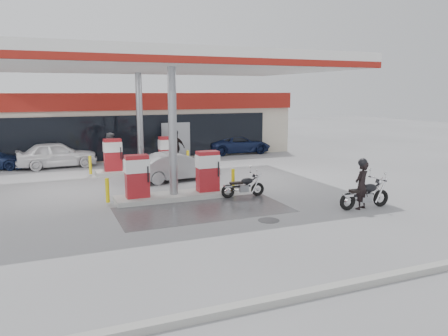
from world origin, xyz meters
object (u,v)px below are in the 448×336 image
object	(u,v)px
pump_island_near	(174,180)
main_motorcycle	(365,195)
parked_motorcycle	(244,187)
biker_walking	(176,147)
biker_main	(362,185)
parked_car_right	(238,144)
hatchback_silver	(177,166)
attendant	(111,152)
pump_island_far	(141,159)
sedan_white	(57,154)

from	to	relation	value
pump_island_near	main_motorcycle	size ratio (longest dim) A/B	2.49
parked_motorcycle	biker_walking	xyz separation A→B (m)	(-0.13, 9.00, 0.50)
main_motorcycle	biker_main	size ratio (longest dim) A/B	1.21
parked_car_right	hatchback_silver	bearing A→B (deg)	139.90
hatchback_silver	parked_car_right	distance (m)	9.53
main_motorcycle	attendant	bearing A→B (deg)	124.59
main_motorcycle	biker_walking	xyz separation A→B (m)	(-3.38, 12.20, 0.44)
parked_car_right	parked_motorcycle	bearing A→B (deg)	158.32
biker_main	pump_island_near	bearing A→B (deg)	-57.40
pump_island_far	sedan_white	xyz separation A→B (m)	(-3.91, 3.20, 0.00)
attendant	hatchback_silver	size ratio (longest dim) A/B	0.50
attendant	pump_island_far	bearing A→B (deg)	-121.48
sedan_white	parked_car_right	size ratio (longest dim) A/B	0.96
pump_island_far	biker_walking	bearing A→B (deg)	41.65
biker_main	biker_walking	distance (m)	12.61
hatchback_silver	parked_car_right	world-z (taller)	hatchback_silver
biker_main	main_motorcycle	bearing A→B (deg)	157.55
pump_island_near	hatchback_silver	world-z (taller)	pump_island_near
biker_main	hatchback_silver	xyz separation A→B (m)	(-4.55, 7.34, -0.20)
parked_motorcycle	sedan_white	size ratio (longest dim) A/B	0.43
biker_main	sedan_white	world-z (taller)	biker_main
main_motorcycle	parked_car_right	distance (m)	14.53
attendant	biker_walking	size ratio (longest dim) A/B	1.11
pump_island_far	biker_walking	xyz separation A→B (m)	(2.47, 2.20, 0.20)
pump_island_far	attendant	size ratio (longest dim) A/B	2.57
biker_main	pump_island_far	bearing A→B (deg)	-82.66
main_motorcycle	attendant	distance (m)	13.15
hatchback_silver	pump_island_far	bearing A→B (deg)	14.81
main_motorcycle	hatchback_silver	size ratio (longest dim) A/B	0.52
sedan_white	hatchback_silver	xyz separation A→B (m)	(5.02, -5.86, -0.06)
attendant	biker_walking	bearing A→B (deg)	-67.11
attendant	hatchback_silver	xyz separation A→B (m)	(2.45, -3.66, -0.35)
hatchback_silver	parked_motorcycle	bearing A→B (deg)	-168.09
sedan_white	biker_walking	distance (m)	6.46
hatchback_silver	pump_island_near	bearing A→B (deg)	153.67
main_motorcycle	pump_island_near	bearing A→B (deg)	147.11
parked_car_right	biker_walking	world-z (taller)	biker_walking
main_motorcycle	hatchback_silver	world-z (taller)	hatchback_silver
pump_island_near	parked_car_right	size ratio (longest dim) A/B	1.18
sedan_white	attendant	size ratio (longest dim) A/B	2.08
sedan_white	hatchback_silver	bearing A→B (deg)	-142.92
pump_island_far	main_motorcycle	xyz separation A→B (m)	(5.86, -10.00, -0.24)
biker_main	attendant	distance (m)	13.03
sedan_white	pump_island_far	bearing A→B (deg)	-132.81
pump_island_far	main_motorcycle	bearing A→B (deg)	-59.63
biker_main	hatchback_silver	size ratio (longest dim) A/B	0.43
parked_car_right	biker_main	bearing A→B (deg)	174.59
hatchback_silver	main_motorcycle	bearing A→B (deg)	-155.00
sedan_white	biker_walking	xyz separation A→B (m)	(6.38, -1.00, 0.19)
pump_island_near	parked_car_right	distance (m)	12.84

